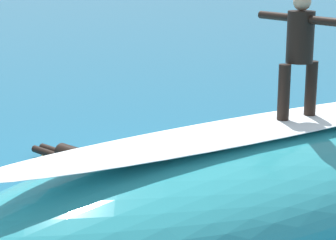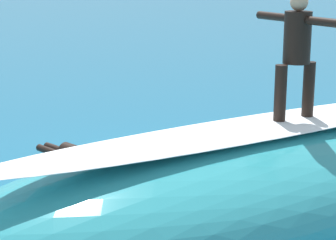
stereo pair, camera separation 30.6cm
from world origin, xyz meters
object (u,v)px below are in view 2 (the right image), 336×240
(surfer_paddling, at_px, (74,154))
(surfboard_paddling, at_px, (79,165))
(surfer_riding, at_px, (297,47))
(surfboard_riding, at_px, (293,121))

(surfer_paddling, bearing_deg, surfboard_paddling, -0.00)
(surfer_riding, bearing_deg, surfboard_paddling, -74.64)
(surfer_riding, relative_size, surfboard_paddling, 0.80)
(surfboard_riding, relative_size, surfer_riding, 1.44)
(surfboard_riding, distance_m, surfer_paddling, 4.78)
(surfboard_paddling, bearing_deg, surfboard_riding, 1.60)
(surfboard_paddling, xyz_separation_m, surfer_paddling, (0.07, -0.12, 0.18))
(surfboard_riding, xyz_separation_m, surfer_paddling, (2.35, -3.92, -1.41))
(surfer_riding, bearing_deg, surfer_paddling, -74.69)
(surfboard_paddling, height_order, surfer_paddling, surfer_paddling)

